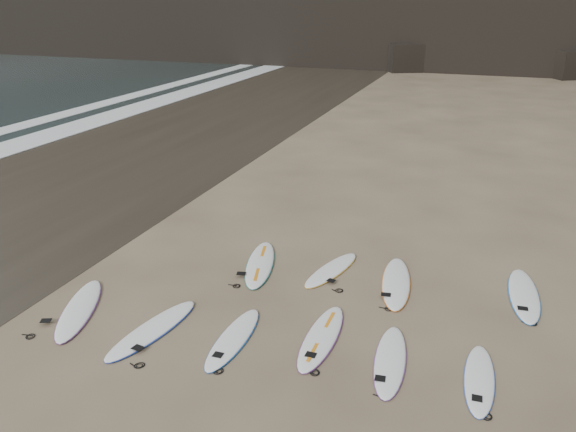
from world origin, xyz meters
name	(u,v)px	position (x,y,z in m)	size (l,w,h in m)	color
ground	(338,344)	(0.00, 0.00, 0.00)	(240.00, 240.00, 0.00)	#897559
wet_sand	(109,159)	(-13.00, 10.00, 0.00)	(12.00, 200.00, 0.01)	#383026
foam_near	(9,148)	(-18.50, 10.00, 0.03)	(2.20, 200.00, 0.05)	white
surfboard_0	(153,329)	(-3.83, -0.87, 0.05)	(0.64, 2.67, 0.10)	white
surfboard_1	(233,338)	(-2.08, -0.58, 0.04)	(0.58, 2.40, 0.09)	white
surfboard_2	(321,337)	(-0.38, 0.08, 0.05)	(0.62, 2.57, 0.09)	white
surfboard_3	(390,360)	(1.10, -0.22, 0.04)	(0.58, 2.41, 0.09)	white
surfboard_4	(479,379)	(2.76, -0.23, 0.04)	(0.53, 2.21, 0.08)	white
surfboard_5	(260,264)	(-2.88, 2.78, 0.05)	(0.67, 2.78, 0.10)	white
surfboard_6	(331,270)	(-1.02, 3.10, 0.04)	(0.57, 2.37, 0.09)	white
surfboard_7	(396,282)	(0.67, 2.97, 0.05)	(0.66, 2.76, 0.10)	white
surfboard_8	(524,294)	(3.61, 3.40, 0.05)	(0.65, 2.72, 0.10)	white
surfboard_11	(79,309)	(-5.84, -0.72, 0.05)	(0.66, 2.74, 0.10)	white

